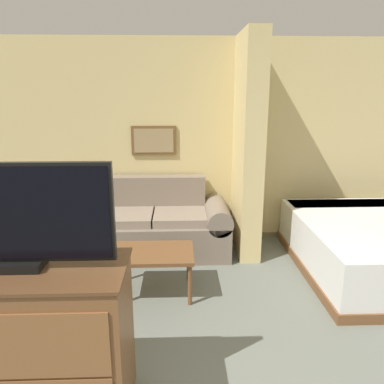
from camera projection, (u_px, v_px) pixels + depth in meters
wall_back at (207, 143)px, 4.90m from camera, size 7.23×0.16×2.60m
wall_partition_pillar at (248, 148)px, 4.44m from camera, size 0.24×0.85×2.60m
couch at (154, 226)px, 4.65m from camera, size 1.87×0.84×0.90m
coffee_table at (153, 256)px, 3.65m from camera, size 0.79×0.55×0.44m
side_table at (69, 216)px, 4.63m from camera, size 0.46×0.46×0.55m
table_lamp at (66, 188)px, 4.53m from camera, size 0.31×0.31×0.42m
tv_dresser at (32, 343)px, 2.24m from camera, size 1.17×0.57×0.98m
tv at (16, 217)px, 2.03m from camera, size 1.07×0.16×0.61m
bed at (378, 246)px, 4.16m from camera, size 1.74×2.01×0.56m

